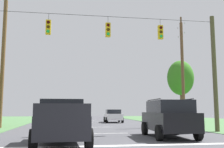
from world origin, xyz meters
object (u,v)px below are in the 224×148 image
utility_pole_near_left (3,61)px  overhead_signal_span (109,64)px  pickup_truck (61,122)px  utility_pole_mid_right (183,70)px  tree_roadside_right (180,78)px  distant_car_crossing_white (113,116)px  suv_black (169,118)px

utility_pole_near_left → overhead_signal_span: bearing=-37.2°
overhead_signal_span → pickup_truck: overhead_signal_span is taller
utility_pole_mid_right → tree_roadside_right: bearing=67.9°
overhead_signal_span → utility_pole_near_left: 10.23m
distant_car_crossing_white → utility_pole_near_left: bearing=-140.9°
pickup_truck → tree_roadside_right: bearing=56.2°
pickup_truck → distant_car_crossing_white: size_ratio=1.25×
overhead_signal_span → tree_roadside_right: (12.40, 17.66, 1.38)m
suv_black → distant_car_crossing_white: bearing=90.7°
suv_black → utility_pole_near_left: size_ratio=0.43×
tree_roadside_right → pickup_truck: bearing=-123.8°
distant_car_crossing_white → utility_pole_near_left: utility_pole_near_left is taller
suv_black → distant_car_crossing_white: suv_black is taller
overhead_signal_span → tree_roadside_right: bearing=54.9°
suv_black → utility_pole_near_left: 14.95m
utility_pole_near_left → tree_roadside_right: (20.50, 11.50, 0.26)m
pickup_truck → utility_pole_mid_right: size_ratio=0.54×
overhead_signal_span → suv_black: size_ratio=3.07×
distant_car_crossing_white → utility_pole_mid_right: utility_pole_mid_right is taller
overhead_signal_span → distant_car_crossing_white: size_ratio=3.44×
pickup_truck → utility_pole_near_left: bearing=115.1°
overhead_signal_span → tree_roadside_right: tree_roadside_right is taller
distant_car_crossing_white → utility_pole_near_left: size_ratio=0.38×
overhead_signal_span → utility_pole_mid_right: utility_pole_mid_right is taller
utility_pole_mid_right → pickup_truck: bearing=-133.3°
overhead_signal_span → utility_pole_mid_right: (7.72, 6.13, 0.67)m
utility_pole_mid_right → overhead_signal_span: bearing=-141.6°
pickup_truck → tree_roadside_right: tree_roadside_right is taller
pickup_truck → utility_pole_near_left: (-5.25, 11.23, 4.58)m
pickup_truck → utility_pole_mid_right: 15.95m
overhead_signal_span → utility_pole_mid_right: size_ratio=1.47×
utility_pole_mid_right → utility_pole_near_left: bearing=179.9°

